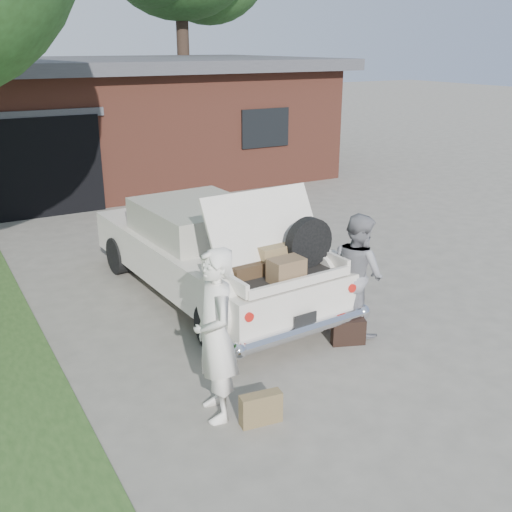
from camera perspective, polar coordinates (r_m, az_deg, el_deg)
ground at (r=7.67m, az=2.26°, el=-9.09°), size 90.00×90.00×0.00m
house at (r=17.87m, az=-15.10°, el=12.46°), size 12.80×7.80×3.30m
sedan at (r=9.09m, az=-4.49°, el=0.51°), size 2.18×4.98×1.90m
woman_left at (r=6.06m, az=-3.90°, el=-7.56°), size 0.55×0.74×1.83m
woman_right at (r=8.00m, az=9.63°, el=-1.66°), size 0.62×0.80×1.63m
suitcase_left at (r=6.28m, az=0.46°, el=-14.33°), size 0.45×0.20×0.34m
suitcase_right at (r=7.86m, az=8.80°, el=-7.19°), size 0.45×0.29×0.34m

